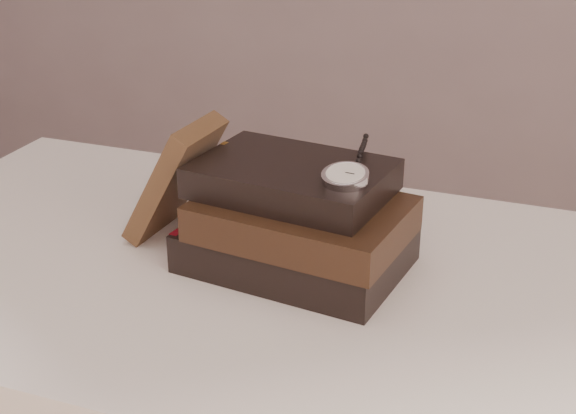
% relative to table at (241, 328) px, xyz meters
% --- Properties ---
extents(table, '(1.00, 0.60, 0.75)m').
position_rel_table_xyz_m(table, '(0.00, 0.00, 0.00)').
color(table, white).
rests_on(table, ground).
extents(book_stack, '(0.27, 0.21, 0.13)m').
position_rel_table_xyz_m(book_stack, '(0.07, 0.02, 0.15)').
color(book_stack, black).
rests_on(book_stack, table).
extents(journal, '(0.11, 0.11, 0.16)m').
position_rel_table_xyz_m(journal, '(-0.10, 0.04, 0.17)').
color(journal, '#3B2516').
rests_on(journal, table).
extents(pocket_watch, '(0.06, 0.16, 0.02)m').
position_rel_table_xyz_m(pocket_watch, '(0.13, 0.00, 0.23)').
color(pocket_watch, silver).
rests_on(pocket_watch, book_stack).
extents(eyeglasses, '(0.12, 0.13, 0.05)m').
position_rel_table_xyz_m(eyeglasses, '(-0.01, 0.12, 0.16)').
color(eyeglasses, silver).
rests_on(eyeglasses, book_stack).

